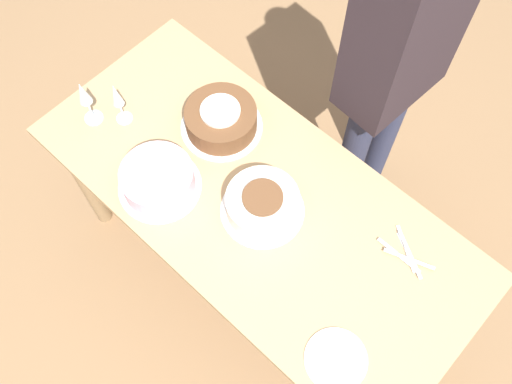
{
  "coord_description": "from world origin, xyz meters",
  "views": [
    {
      "loc": [
        -0.58,
        0.63,
        2.53
      ],
      "look_at": [
        0.0,
        0.0,
        0.82
      ],
      "focal_mm": 40.0,
      "sensor_mm": 36.0,
      "label": 1
    }
  ],
  "objects_px": {
    "wine_glass_near": "(84,96)",
    "wine_glass_far": "(117,97)",
    "cake_front_chocolate": "(221,119)",
    "cake_center_white": "(262,204)",
    "cake_back_decorated": "(158,180)",
    "person_cutting": "(399,53)"
  },
  "relations": [
    {
      "from": "wine_glass_near",
      "to": "wine_glass_far",
      "type": "bearing_deg",
      "value": -137.82
    },
    {
      "from": "cake_front_chocolate",
      "to": "wine_glass_far",
      "type": "xyz_separation_m",
      "value": [
        0.29,
        0.22,
        0.08
      ]
    },
    {
      "from": "cake_center_white",
      "to": "cake_back_decorated",
      "type": "distance_m",
      "value": 0.36
    },
    {
      "from": "person_cutting",
      "to": "wine_glass_far",
      "type": "bearing_deg",
      "value": -36.39
    },
    {
      "from": "cake_back_decorated",
      "to": "wine_glass_near",
      "type": "relative_size",
      "value": 1.4
    },
    {
      "from": "person_cutting",
      "to": "cake_center_white",
      "type": "bearing_deg",
      "value": 3.06
    },
    {
      "from": "cake_front_chocolate",
      "to": "wine_glass_near",
      "type": "height_order",
      "value": "wine_glass_near"
    },
    {
      "from": "cake_back_decorated",
      "to": "wine_glass_near",
      "type": "distance_m",
      "value": 0.4
    },
    {
      "from": "person_cutting",
      "to": "cake_back_decorated",
      "type": "bearing_deg",
      "value": -17.32
    },
    {
      "from": "cake_front_chocolate",
      "to": "wine_glass_near",
      "type": "xyz_separation_m",
      "value": [
        0.37,
        0.29,
        0.09
      ]
    },
    {
      "from": "cake_front_chocolate",
      "to": "wine_glass_far",
      "type": "relative_size",
      "value": 1.5
    },
    {
      "from": "cake_back_decorated",
      "to": "wine_glass_near",
      "type": "xyz_separation_m",
      "value": [
        0.39,
        -0.03,
        0.09
      ]
    },
    {
      "from": "cake_back_decorated",
      "to": "wine_glass_far",
      "type": "height_order",
      "value": "wine_glass_far"
    },
    {
      "from": "cake_center_white",
      "to": "cake_back_decorated",
      "type": "height_order",
      "value": "cake_center_white"
    },
    {
      "from": "cake_front_chocolate",
      "to": "cake_center_white",
      "type": "bearing_deg",
      "value": 156.46
    },
    {
      "from": "wine_glass_far",
      "to": "person_cutting",
      "type": "relative_size",
      "value": 0.12
    },
    {
      "from": "cake_back_decorated",
      "to": "cake_front_chocolate",
      "type": "bearing_deg",
      "value": -87.11
    },
    {
      "from": "cake_front_chocolate",
      "to": "person_cutting",
      "type": "distance_m",
      "value": 0.66
    },
    {
      "from": "person_cutting",
      "to": "cake_front_chocolate",
      "type": "bearing_deg",
      "value": -29.38
    },
    {
      "from": "cake_center_white",
      "to": "cake_front_chocolate",
      "type": "height_order",
      "value": "cake_front_chocolate"
    },
    {
      "from": "wine_glass_far",
      "to": "wine_glass_near",
      "type": "bearing_deg",
      "value": 42.18
    },
    {
      "from": "cake_center_white",
      "to": "cake_front_chocolate",
      "type": "relative_size",
      "value": 0.95
    }
  ]
}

